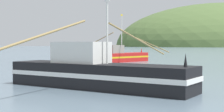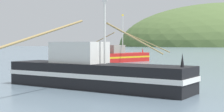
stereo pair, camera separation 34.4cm
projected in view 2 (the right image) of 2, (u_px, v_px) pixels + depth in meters
fishing_boat_red at (119, 56)px, 47.39m from camera, size 10.24×14.97×6.77m
fishing_boat_black at (93, 72)px, 20.13m from camera, size 13.39×14.08×5.34m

